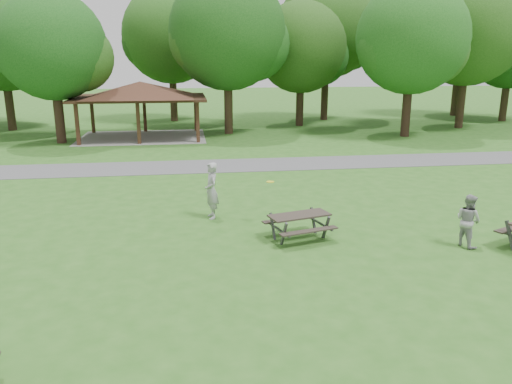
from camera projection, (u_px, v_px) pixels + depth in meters
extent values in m
plane|color=#2A5F1B|center=(238.00, 290.00, 11.79)|extent=(160.00, 160.00, 0.00)
cube|color=#4E4E50|center=(209.00, 166.00, 25.16)|extent=(120.00, 3.20, 0.02)
cube|color=#371F14|center=(77.00, 125.00, 30.76)|extent=(0.22, 0.22, 2.60)
cube|color=#382514|center=(92.00, 115.00, 35.92)|extent=(0.22, 0.22, 2.60)
cube|color=#332012|center=(138.00, 124.00, 31.26)|extent=(0.22, 0.22, 2.60)
cube|color=#362013|center=(145.00, 114.00, 36.42)|extent=(0.22, 0.22, 2.60)
cube|color=#361F13|center=(198.00, 122.00, 31.76)|extent=(0.22, 0.22, 2.60)
cube|color=#3C2015|center=(196.00, 113.00, 36.92)|extent=(0.22, 0.22, 2.60)
cube|color=black|center=(141.00, 98.00, 33.48)|extent=(8.60, 6.60, 0.16)
pyramid|color=#382016|center=(140.00, 89.00, 33.32)|extent=(7.01, 7.01, 1.00)
cube|color=gray|center=(143.00, 137.00, 34.17)|extent=(8.40, 6.40, 0.03)
cylinder|color=black|center=(10.00, 104.00, 37.09)|extent=(0.60, 0.60, 3.85)
sphere|color=#194C15|center=(1.00, 36.00, 35.82)|extent=(7.80, 7.80, 7.80)
sphere|color=#194614|center=(29.00, 48.00, 36.55)|extent=(5.07, 5.07, 5.07)
cylinder|color=black|center=(59.00, 115.00, 31.61)|extent=(0.60, 0.60, 3.50)
sphere|color=#144614|center=(52.00, 46.00, 30.50)|extent=(6.60, 6.60, 6.60)
sphere|color=#1E4914|center=(79.00, 57.00, 31.16)|extent=(4.29, 4.29, 4.29)
sphere|color=#144513|center=(29.00, 54.00, 30.26)|extent=(3.96, 3.96, 3.96)
cylinder|color=#2F2015|center=(228.00, 105.00, 35.42)|extent=(0.60, 0.60, 4.02)
sphere|color=#154413|center=(227.00, 31.00, 34.11)|extent=(8.00, 8.00, 8.00)
sphere|color=#154714|center=(253.00, 44.00, 34.85)|extent=(5.20, 5.20, 5.20)
sphere|color=#1D4A15|center=(204.00, 40.00, 33.86)|extent=(4.80, 4.80, 4.80)
cylinder|color=black|center=(300.00, 104.00, 39.66)|extent=(0.60, 0.60, 3.43)
sphere|color=#1C4212|center=(301.00, 47.00, 38.52)|extent=(7.00, 7.00, 7.00)
sphere|color=#134313|center=(320.00, 57.00, 39.20)|extent=(4.55, 4.55, 4.55)
sphere|color=#194A15|center=(284.00, 54.00, 38.28)|extent=(4.20, 4.20, 4.20)
cylinder|color=black|center=(406.00, 109.00, 34.21)|extent=(0.60, 0.60, 3.78)
sphere|color=#184F16|center=(412.00, 38.00, 32.99)|extent=(7.40, 7.40, 7.40)
sphere|color=#204D16|center=(432.00, 50.00, 33.70)|extent=(4.81, 4.81, 4.81)
sphere|color=#194B15|center=(391.00, 46.00, 32.74)|extent=(4.44, 4.44, 4.44)
cylinder|color=black|center=(461.00, 100.00, 38.32)|extent=(0.60, 0.60, 4.20)
sphere|color=#1E4915|center=(469.00, 30.00, 36.96)|extent=(8.20, 8.20, 8.20)
sphere|color=#143F12|center=(488.00, 42.00, 37.71)|extent=(5.33, 5.33, 5.33)
sphere|color=#194F16|center=(448.00, 38.00, 36.71)|extent=(4.92, 4.92, 4.92)
cylinder|color=black|center=(504.00, 100.00, 42.56)|extent=(0.60, 0.60, 3.57)
sphere|color=#134213|center=(511.00, 47.00, 41.42)|extent=(6.80, 6.80, 6.80)
sphere|color=#194313|center=(497.00, 53.00, 41.18)|extent=(4.08, 4.08, 4.08)
sphere|color=#174413|center=(2.00, 41.00, 39.35)|extent=(5.20, 5.20, 5.20)
cylinder|color=#332116|center=(173.00, 97.00, 42.51)|extent=(0.60, 0.60, 4.13)
sphere|color=#1E4F16|center=(171.00, 34.00, 41.18)|extent=(8.00, 8.00, 8.00)
sphere|color=#1D4D16|center=(193.00, 45.00, 41.92)|extent=(5.20, 5.20, 5.20)
sphere|color=#184213|center=(151.00, 42.00, 40.93)|extent=(4.80, 4.80, 4.80)
cylinder|color=black|center=(325.00, 93.00, 43.26)|extent=(0.60, 0.60, 4.55)
sphere|color=#1D4814|center=(327.00, 28.00, 41.84)|extent=(8.40, 8.40, 8.40)
sphere|color=#164814|center=(347.00, 38.00, 42.60)|extent=(5.46, 5.46, 5.46)
sphere|color=#173E11|center=(308.00, 35.00, 41.59)|extent=(5.04, 5.04, 5.04)
cylinder|color=black|center=(455.00, 92.00, 46.49)|extent=(0.60, 0.60, 4.27)
sphere|color=#1B4012|center=(461.00, 35.00, 45.15)|extent=(8.00, 8.00, 8.00)
sphere|color=#1F4A15|center=(477.00, 44.00, 45.89)|extent=(5.20, 5.20, 5.20)
sphere|color=#204A15|center=(445.00, 42.00, 44.90)|extent=(4.80, 4.80, 4.80)
cube|color=#2B241F|center=(299.00, 215.00, 14.95)|extent=(1.96, 1.19, 0.05)
cube|color=#2A241F|center=(309.00, 231.00, 14.49)|extent=(1.84, 0.74, 0.04)
cube|color=#2B231F|center=(290.00, 219.00, 15.57)|extent=(1.84, 0.74, 0.04)
cube|color=#47474A|center=(284.00, 234.00, 14.44)|extent=(0.16, 0.39, 0.80)
cube|color=#444447|center=(273.00, 226.00, 15.12)|extent=(0.16, 0.39, 0.80)
cube|color=#3D3D3F|center=(278.00, 229.00, 14.77)|extent=(0.45, 1.46, 0.05)
cube|color=#414043|center=(326.00, 228.00, 14.98)|extent=(0.16, 0.39, 0.80)
cube|color=#3E3E41|center=(313.00, 220.00, 15.66)|extent=(0.16, 0.39, 0.80)
cube|color=#3E3E40|center=(320.00, 223.00, 15.31)|extent=(0.45, 1.46, 0.05)
cube|color=#454547|center=(510.00, 236.00, 14.20)|extent=(0.22, 0.41, 0.86)
cylinder|color=yellow|center=(270.00, 182.00, 16.08)|extent=(0.28, 0.28, 0.02)
imported|color=#979799|center=(212.00, 191.00, 16.86)|extent=(0.58, 0.77, 1.93)
imported|color=#9A999C|center=(468.00, 220.00, 14.37)|extent=(0.81, 0.91, 1.56)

